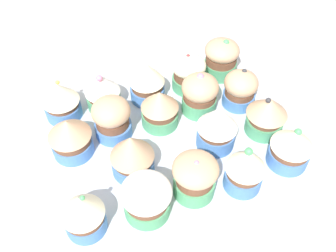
# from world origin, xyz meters

# --- Properties ---
(ground_plane) EXTENTS (1.80, 1.80, 0.03)m
(ground_plane) POSITION_xyz_m (0.00, 0.00, -0.01)
(ground_plane) COLOR #9E9EA3
(baking_tray) EXTENTS (0.32, 0.39, 0.01)m
(baking_tray) POSITION_xyz_m (0.00, 0.00, 0.01)
(baking_tray) COLOR silver
(baking_tray) RESTS_ON ground_plane
(cupcake_0) EXTENTS (0.06, 0.06, 0.07)m
(cupcake_0) POSITION_xyz_m (-0.10, -0.15, 0.05)
(cupcake_0) COLOR #477AC6
(cupcake_0) RESTS_ON baking_tray
(cupcake_1) EXTENTS (0.06, 0.06, 0.07)m
(cupcake_1) POSITION_xyz_m (-0.04, -0.15, 0.05)
(cupcake_1) COLOR #4C9E6B
(cupcake_1) RESTS_ON baking_tray
(cupcake_2) EXTENTS (0.06, 0.06, 0.07)m
(cupcake_2) POSITION_xyz_m (0.03, -0.14, 0.04)
(cupcake_2) COLOR #477AC6
(cupcake_2) RESTS_ON baking_tray
(cupcake_3) EXTENTS (0.06, 0.06, 0.07)m
(cupcake_3) POSITION_xyz_m (0.11, -0.14, 0.05)
(cupcake_3) COLOR #4C9E6B
(cupcake_3) RESTS_ON baking_tray
(cupcake_4) EXTENTS (0.06, 0.06, 0.08)m
(cupcake_4) POSITION_xyz_m (-0.11, -0.07, 0.05)
(cupcake_4) COLOR #477AC6
(cupcake_4) RESTS_ON baking_tray
(cupcake_5) EXTENTS (0.06, 0.06, 0.08)m
(cupcake_5) POSITION_xyz_m (-0.03, -0.06, 0.05)
(cupcake_5) COLOR #477AC6
(cupcake_5) RESTS_ON baking_tray
(cupcake_6) EXTENTS (0.06, 0.06, 0.07)m
(cupcake_6) POSITION_xyz_m (0.04, -0.07, 0.05)
(cupcake_6) COLOR #4C9E6B
(cupcake_6) RESTS_ON baking_tray
(cupcake_7) EXTENTS (0.06, 0.06, 0.07)m
(cupcake_7) POSITION_xyz_m (0.10, -0.07, 0.05)
(cupcake_7) COLOR #4C9E6B
(cupcake_7) RESTS_ON baking_tray
(cupcake_8) EXTENTS (0.06, 0.06, 0.07)m
(cupcake_8) POSITION_xyz_m (-0.10, -0.00, 0.05)
(cupcake_8) COLOR #4C9E6B
(cupcake_8) RESTS_ON baking_tray
(cupcake_9) EXTENTS (0.06, 0.06, 0.07)m
(cupcake_9) POSITION_xyz_m (0.04, 0.00, 0.05)
(cupcake_9) COLOR #4C9E6B
(cupcake_9) RESTS_ON baking_tray
(cupcake_10) EXTENTS (0.06, 0.06, 0.07)m
(cupcake_10) POSITION_xyz_m (0.10, 0.00, 0.05)
(cupcake_10) COLOR #477AC6
(cupcake_10) RESTS_ON baking_tray
(cupcake_11) EXTENTS (0.07, 0.07, 0.06)m
(cupcake_11) POSITION_xyz_m (-0.11, 0.07, 0.04)
(cupcake_11) COLOR #4C9E6B
(cupcake_11) RESTS_ON baking_tray
(cupcake_12) EXTENTS (0.06, 0.06, 0.07)m
(cupcake_12) POSITION_xyz_m (-0.04, 0.07, 0.05)
(cupcake_12) COLOR #477AC6
(cupcake_12) RESTS_ON baking_tray
(cupcake_13) EXTENTS (0.06, 0.06, 0.07)m
(cupcake_13) POSITION_xyz_m (0.04, 0.08, 0.05)
(cupcake_13) COLOR #477AC6
(cupcake_13) RESTS_ON baking_tray
(cupcake_14) EXTENTS (0.06, 0.06, 0.07)m
(cupcake_14) POSITION_xyz_m (0.10, 0.07, 0.05)
(cupcake_14) COLOR #4C9E6B
(cupcake_14) RESTS_ON baking_tray
(cupcake_15) EXTENTS (0.06, 0.06, 0.07)m
(cupcake_15) POSITION_xyz_m (-0.10, 0.15, 0.05)
(cupcake_15) COLOR #477AC6
(cupcake_15) RESTS_ON baking_tray
(cupcake_16) EXTENTS (0.06, 0.06, 0.07)m
(cupcake_16) POSITION_xyz_m (0.03, 0.14, 0.05)
(cupcake_16) COLOR #477AC6
(cupcake_16) RESTS_ON baking_tray
(cupcake_17) EXTENTS (0.06, 0.06, 0.07)m
(cupcake_17) POSITION_xyz_m (0.11, 0.14, 0.05)
(cupcake_17) COLOR #477AC6
(cupcake_17) RESTS_ON baking_tray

